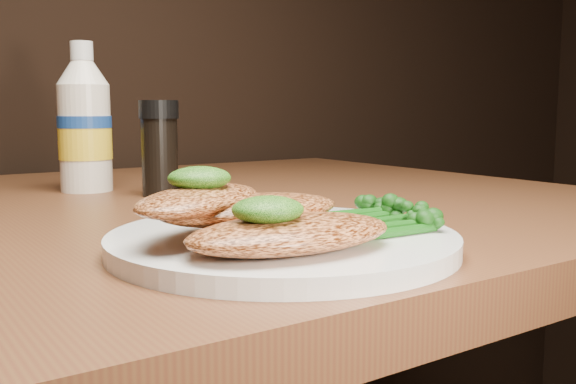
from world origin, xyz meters
TOP-DOWN VIEW (x-y plane):
  - plate at (0.07, 0.78)m, footprint 0.25×0.25m
  - chicken_front at (0.04, 0.73)m, footprint 0.14×0.08m
  - chicken_mid at (0.04, 0.78)m, footprint 0.13×0.07m
  - chicken_back at (0.01, 0.79)m, footprint 0.14×0.12m
  - pesto_front at (0.02, 0.73)m, footprint 0.05×0.05m
  - pesto_back at (0.01, 0.80)m, footprint 0.05×0.05m
  - broccolini_bundle at (0.12, 0.76)m, footprint 0.14×0.12m
  - mayo_bottle at (0.06, 1.19)m, footprint 0.08×0.08m
  - pepper_grinder at (0.11, 1.10)m, footprint 0.05×0.05m

SIDE VIEW (x-z plane):
  - plate at x=0.07m, z-range 0.75..0.76m
  - broccolini_bundle at x=0.12m, z-range 0.76..0.78m
  - chicken_front at x=0.04m, z-range 0.76..0.78m
  - chicken_mid at x=0.04m, z-range 0.77..0.79m
  - chicken_back at x=0.01m, z-range 0.78..0.80m
  - pesto_front at x=0.02m, z-range 0.78..0.80m
  - pesto_back at x=0.01m, z-range 0.80..0.81m
  - pepper_grinder at x=0.11m, z-range 0.75..0.86m
  - mayo_bottle at x=0.06m, z-range 0.75..0.93m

